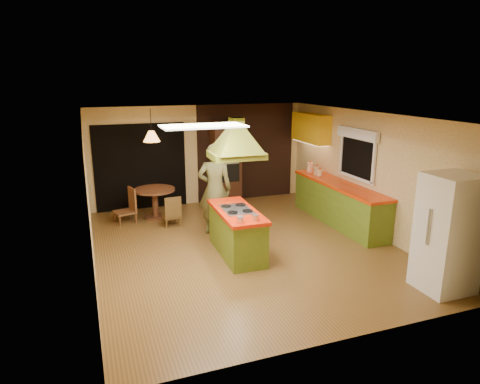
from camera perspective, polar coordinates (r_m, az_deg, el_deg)
name	(u,v)px	position (r m, az deg, el deg)	size (l,w,h in m)	color
ground	(245,247)	(8.32, 0.65, -7.31)	(6.50, 6.50, 0.00)	brown
room_walls	(245,184)	(7.93, 0.68, 1.07)	(5.50, 6.50, 6.50)	beige
ceiling_plane	(245,116)	(7.72, 0.70, 10.11)	(6.50, 6.50, 0.00)	silver
brick_panel	(246,152)	(11.32, 0.82, 5.32)	(2.64, 0.03, 2.50)	#381E14
nook_opening	(141,167)	(10.70, -13.10, 3.27)	(2.20, 0.03, 2.10)	black
right_counter	(338,203)	(9.74, 13.00, -1.45)	(0.62, 3.05, 0.92)	olive
upper_cabinets	(311,128)	(10.85, 9.40, 8.43)	(0.34, 1.40, 0.70)	yellow
window_right	(357,145)	(9.43, 15.39, 6.02)	(0.12, 1.35, 1.06)	black
fluor_panel	(203,126)	(6.24, -4.91, 8.75)	(1.20, 0.60, 0.03)	white
kitchen_island	(237,232)	(7.85, -0.44, -5.31)	(0.74, 1.71, 0.87)	olive
range_hood	(237,132)	(7.42, -0.47, 8.01)	(0.95, 0.70, 0.78)	olive
man	(215,189)	(8.77, -3.38, 0.40)	(0.69, 0.45, 1.90)	brown
refrigerator	(448,233)	(7.14, 26.03, -4.98)	(0.75, 0.71, 1.81)	white
wall_oven	(225,163)	(10.87, -1.98, 3.87)	(0.71, 0.61, 2.11)	#402214
dining_table	(155,198)	(10.02, -11.29, -0.73)	(0.93, 0.93, 0.70)	brown
chair_left	(124,206)	(9.88, -15.17, -1.80)	(0.43, 0.43, 0.78)	brown
chair_near	(171,210)	(9.48, -9.13, -2.45)	(0.38, 0.38, 0.69)	brown
pendant_lamp	(152,136)	(9.74, -11.71, 7.29)	(0.37, 0.37, 0.24)	#FF9E3F
canister_large	(310,167)	(10.61, 9.31, 3.28)	(0.16, 0.16, 0.23)	#FFE8CD
canister_medium	(317,171)	(10.33, 10.22, 2.83)	(0.14, 0.14, 0.20)	beige
canister_small	(320,173)	(10.21, 10.61, 2.56)	(0.12, 0.12, 0.16)	#F9EEC8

